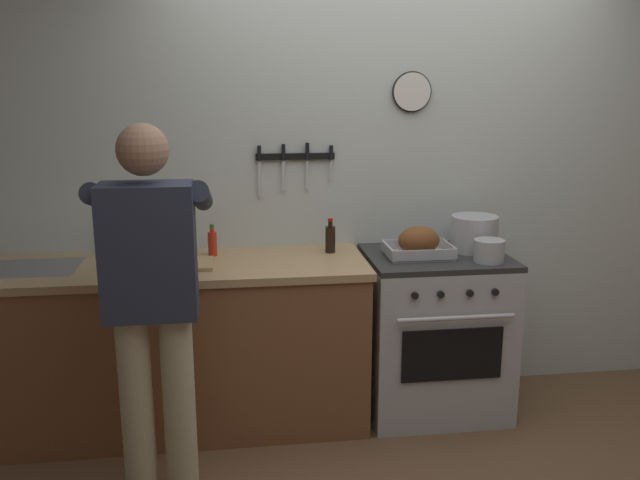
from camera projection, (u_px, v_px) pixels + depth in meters
name	position (u px, v px, depth m)	size (l,w,h in m)	color
wall_back	(384.00, 173.00, 3.86)	(6.00, 0.13, 2.60)	silver
counter_block	(173.00, 344.00, 3.55)	(2.03, 0.65, 0.90)	brown
stove	(434.00, 332.00, 3.74)	(0.76, 0.67, 0.90)	#BCBCC1
person_cook	(152.00, 293.00, 2.81)	(0.51, 0.63, 1.66)	#C6B793
roasting_pan	(419.00, 243.00, 3.58)	(0.35, 0.26, 0.17)	#B7B7BC
stock_pot	(474.00, 233.00, 3.70)	(0.26, 0.26, 0.20)	#B7B7BC
saucepan	(489.00, 251.00, 3.48)	(0.16, 0.16, 0.12)	#B7B7BC
cutting_board	(177.00, 265.00, 3.40)	(0.36, 0.24, 0.02)	tan
bottle_dish_soap	(119.00, 240.00, 3.60)	(0.07, 0.07, 0.20)	#338CCC
bottle_hot_sauce	(212.00, 243.00, 3.60)	(0.05, 0.05, 0.17)	red
bottle_soy_sauce	(330.00, 238.00, 3.66)	(0.06, 0.06, 0.19)	black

